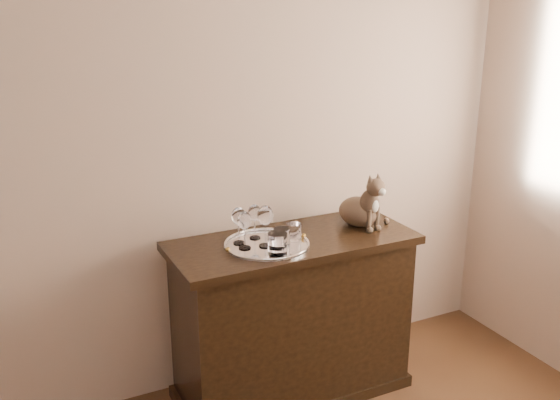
% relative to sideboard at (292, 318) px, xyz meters
% --- Properties ---
extents(wall_back, '(4.00, 0.10, 2.70)m').
position_rel_sideboard_xyz_m(wall_back, '(-0.60, 0.31, 0.93)').
color(wall_back, '#C2A691').
rests_on(wall_back, ground).
extents(sideboard, '(1.20, 0.50, 0.85)m').
position_rel_sideboard_xyz_m(sideboard, '(0.00, 0.00, 0.00)').
color(sideboard, black).
rests_on(sideboard, ground).
extents(tray, '(0.40, 0.40, 0.01)m').
position_rel_sideboard_xyz_m(tray, '(-0.15, -0.03, 0.43)').
color(tray, white).
rests_on(tray, sideboard).
extents(wine_glass_a, '(0.07, 0.07, 0.18)m').
position_rel_sideboard_xyz_m(wine_glass_a, '(-0.26, 0.04, 0.52)').
color(wine_glass_a, silver).
rests_on(wine_glass_a, tray).
extents(wine_glass_b, '(0.06, 0.06, 0.17)m').
position_rel_sideboard_xyz_m(wine_glass_b, '(-0.17, 0.07, 0.52)').
color(wine_glass_b, silver).
rests_on(wine_glass_b, tray).
extents(wine_glass_c, '(0.07, 0.07, 0.18)m').
position_rel_sideboard_xyz_m(wine_glass_c, '(-0.26, -0.02, 0.52)').
color(wine_glass_c, white).
rests_on(wine_glass_c, tray).
extents(wine_glass_d, '(0.07, 0.07, 0.20)m').
position_rel_sideboard_xyz_m(wine_glass_d, '(-0.16, -0.04, 0.53)').
color(wine_glass_d, silver).
rests_on(wine_glass_d, tray).
extents(tumbler_a, '(0.08, 0.08, 0.09)m').
position_rel_sideboard_xyz_m(tumbler_a, '(-0.10, -0.07, 0.48)').
color(tumbler_a, white).
rests_on(tumbler_a, tray).
extents(tumbler_b, '(0.09, 0.09, 0.10)m').
position_rel_sideboard_xyz_m(tumbler_b, '(-0.16, -0.15, 0.48)').
color(tumbler_b, white).
rests_on(tumbler_b, tray).
extents(tumbler_c, '(0.07, 0.07, 0.08)m').
position_rel_sideboard_xyz_m(tumbler_c, '(-0.01, -0.03, 0.47)').
color(tumbler_c, white).
rests_on(tumbler_c, tray).
extents(cat, '(0.33, 0.32, 0.29)m').
position_rel_sideboard_xyz_m(cat, '(0.39, 0.03, 0.57)').
color(cat, brown).
rests_on(cat, sideboard).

